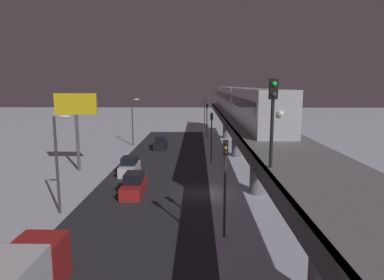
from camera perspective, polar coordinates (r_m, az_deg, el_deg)
The scene contains 15 objects.
ground_plane at distance 31.28m, azimuth 1.19°, elevation -8.99°, with size 240.00×240.00×0.00m, color silver.
avenue_asphalt at distance 31.57m, azimuth -7.10°, elevation -8.88°, with size 11.00×81.70×0.01m, color #28282D.
elevated_railway at distance 30.52m, azimuth 11.06°, elevation 0.57°, with size 5.00×81.70×6.07m.
subway_train at distance 50.29m, azimuth 7.22°, elevation 6.97°, with size 2.94×55.47×3.40m.
rail_signal at distance 15.46m, azimuth 13.49°, elevation 5.32°, with size 0.36×0.41×4.00m.
sedan_black at distance 52.81m, azimuth -5.32°, elevation -0.60°, with size 1.91×4.57×1.97m.
sedan_red at distance 31.32m, azimuth -9.75°, elevation -7.57°, with size 1.80×4.73×1.97m.
sedan_white at distance 38.20m, azimuth -10.51°, elevation -4.52°, with size 1.80×4.02×1.97m.
traffic_light_near at distance 21.53m, azimuth 5.62°, elevation -5.85°, with size 0.32×0.44×6.40m.
traffic_light_mid at distance 42.17m, azimuth 3.32°, elevation 1.61°, with size 0.32×0.44×6.40m.
traffic_light_far at distance 63.07m, azimuth 2.53°, elevation 4.16°, with size 0.32×0.44×6.40m.
traffic_light_distant at distance 84.05m, azimuth 2.14°, elevation 5.43°, with size 0.32×0.44×6.40m.
commercial_billboard at distance 40.47m, azimuth -19.02°, elevation 4.55°, with size 4.80×0.36×8.90m.
street_lamp_near at distance 27.26m, azimuth -21.55°, elevation -1.92°, with size 1.35×0.44×7.65m.
street_lamp_far at distance 55.91m, azimuth -9.83°, elevation 4.01°, with size 1.35×0.44×7.65m.
Camera 1 is at (0.16, 29.70, 9.79)m, focal length 31.55 mm.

